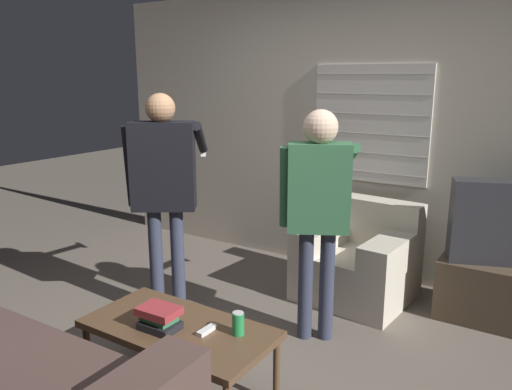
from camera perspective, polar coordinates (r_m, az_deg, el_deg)
The scene contains 11 objects.
ground_plane at distance 3.29m, azimuth -4.51°, elevation -19.29°, with size 16.00×16.00×0.00m, color #665B51.
wall_back at distance 4.57m, azimuth 10.84°, elevation 6.95°, with size 5.20×0.08×2.55m.
armchair_beige at distance 4.19m, azimuth 11.67°, elevation -7.27°, with size 0.89×0.84×0.78m.
coffee_table at distance 2.89m, azimuth -8.81°, elevation -15.27°, with size 1.07×0.54×0.44m.
tv_stand at distance 4.16m, azimuth 26.26°, elevation -9.89°, with size 0.86×0.52×0.45m.
tv at distance 3.99m, azimuth 27.04°, elevation -2.84°, with size 0.83×0.47×0.61m.
person_left_standing at distance 3.64m, azimuth -10.50°, elevation 1.85°, with size 0.54×0.84×1.66m.
person_right_standing at distance 3.29m, azimuth 7.17°, elevation -0.34°, with size 0.52×0.79×1.57m.
book_stack at distance 2.82m, azimuth -10.99°, elevation -13.62°, with size 0.23×0.16×0.12m.
soda_can at distance 2.72m, azimuth -2.06°, elevation -14.46°, with size 0.07×0.07×0.13m.
spare_remote at distance 2.78m, azimuth -5.64°, elevation -15.12°, with size 0.05×0.13×0.02m.
Camera 1 is at (1.69, -2.19, 1.78)m, focal length 35.00 mm.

